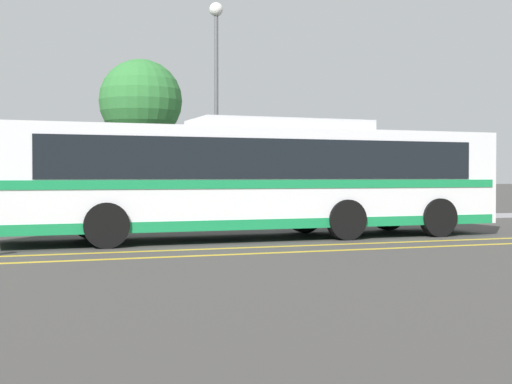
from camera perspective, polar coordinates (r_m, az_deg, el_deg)
name	(u,v)px	position (r m, az deg, el deg)	size (l,w,h in m)	color
ground_plane	(279,236)	(18.72, 1.85, -3.55)	(220.00, 220.00, 0.00)	#423F3D
lane_strip_0	(289,246)	(16.02, 2.68, -4.34)	(0.20, 32.73, 0.01)	gold
lane_strip_1	(311,251)	(14.93, 4.44, -4.75)	(0.20, 32.73, 0.01)	gold
curb_strip	(199,222)	(23.21, -4.55, -2.44)	(40.73, 0.36, 0.15)	#99999E
transit_bus	(257,177)	(18.00, 0.04, 1.25)	(13.08, 2.88, 2.99)	white
street_lamp	(216,73)	(24.21, -3.20, 9.47)	(0.46, 0.46, 7.39)	#59595E
tree_1	(141,102)	(25.63, -9.22, 7.15)	(2.92, 2.92, 5.70)	#513823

